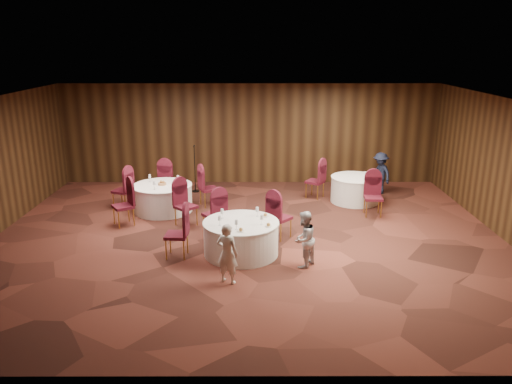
{
  "coord_description": "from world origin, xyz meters",
  "views": [
    {
      "loc": [
        0.18,
        -10.87,
        4.44
      ],
      "look_at": [
        0.2,
        0.2,
        1.1
      ],
      "focal_mm": 35.0,
      "sensor_mm": 36.0,
      "label": 1
    }
  ],
  "objects_px": {
    "table_left": "(163,198)",
    "table_right": "(355,189)",
    "woman_a": "(227,254)",
    "table_main": "(241,238)",
    "man_c": "(380,173)",
    "mic_stand": "(195,179)",
    "woman_b": "(304,239)"
  },
  "relations": [
    {
      "from": "table_main",
      "to": "mic_stand",
      "type": "height_order",
      "value": "mic_stand"
    },
    {
      "from": "woman_a",
      "to": "man_c",
      "type": "xyz_separation_m",
      "value": [
        4.32,
        5.89,
        0.03
      ]
    },
    {
      "from": "table_left",
      "to": "mic_stand",
      "type": "bearing_deg",
      "value": 70.31
    },
    {
      "from": "table_right",
      "to": "woman_a",
      "type": "xyz_separation_m",
      "value": [
        -3.4,
        -5.07,
        0.23
      ]
    },
    {
      "from": "man_c",
      "to": "mic_stand",
      "type": "bearing_deg",
      "value": -118.28
    },
    {
      "from": "table_main",
      "to": "table_right",
      "type": "distance_m",
      "value": 4.89
    },
    {
      "from": "woman_a",
      "to": "table_main",
      "type": "bearing_deg",
      "value": -75.14
    },
    {
      "from": "table_left",
      "to": "table_right",
      "type": "relative_size",
      "value": 1.15
    },
    {
      "from": "table_left",
      "to": "table_right",
      "type": "xyz_separation_m",
      "value": [
        5.39,
        0.82,
        -0.0
      ]
    },
    {
      "from": "table_main",
      "to": "man_c",
      "type": "relative_size",
      "value": 1.29
    },
    {
      "from": "mic_stand",
      "to": "woman_a",
      "type": "xyz_separation_m",
      "value": [
        1.32,
        -6.11,
        0.19
      ]
    },
    {
      "from": "man_c",
      "to": "woman_a",
      "type": "bearing_deg",
      "value": -62.26
    },
    {
      "from": "table_main",
      "to": "woman_a",
      "type": "distance_m",
      "value": 1.39
    },
    {
      "from": "mic_stand",
      "to": "table_main",
      "type": "bearing_deg",
      "value": -72.06
    },
    {
      "from": "woman_b",
      "to": "table_main",
      "type": "bearing_deg",
      "value": -79.86
    },
    {
      "from": "table_right",
      "to": "man_c",
      "type": "bearing_deg",
      "value": 42.06
    },
    {
      "from": "table_main",
      "to": "table_right",
      "type": "height_order",
      "value": "same"
    },
    {
      "from": "woman_a",
      "to": "man_c",
      "type": "distance_m",
      "value": 7.3
    },
    {
      "from": "table_right",
      "to": "woman_a",
      "type": "distance_m",
      "value": 6.11
    },
    {
      "from": "table_left",
      "to": "woman_a",
      "type": "distance_m",
      "value": 4.69
    },
    {
      "from": "table_main",
      "to": "woman_a",
      "type": "bearing_deg",
      "value": -99.32
    },
    {
      "from": "woman_a",
      "to": "mic_stand",
      "type": "bearing_deg",
      "value": -53.66
    },
    {
      "from": "woman_a",
      "to": "table_left",
      "type": "bearing_deg",
      "value": -40.81
    },
    {
      "from": "man_c",
      "to": "woman_b",
      "type": "bearing_deg",
      "value": -54.47
    },
    {
      "from": "table_right",
      "to": "man_c",
      "type": "xyz_separation_m",
      "value": [
        0.91,
        0.82,
        0.26
      ]
    },
    {
      "from": "table_right",
      "to": "woman_b",
      "type": "height_order",
      "value": "woman_b"
    },
    {
      "from": "woman_a",
      "to": "man_c",
      "type": "height_order",
      "value": "man_c"
    },
    {
      "from": "table_left",
      "to": "mic_stand",
      "type": "distance_m",
      "value": 1.98
    },
    {
      "from": "table_main",
      "to": "man_c",
      "type": "height_order",
      "value": "man_c"
    },
    {
      "from": "table_left",
      "to": "man_c",
      "type": "xyz_separation_m",
      "value": [
        6.3,
        1.64,
        0.26
      ]
    },
    {
      "from": "table_right",
      "to": "woman_b",
      "type": "distance_m",
      "value": 4.74
    },
    {
      "from": "table_main",
      "to": "woman_a",
      "type": "height_order",
      "value": "woman_a"
    }
  ]
}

